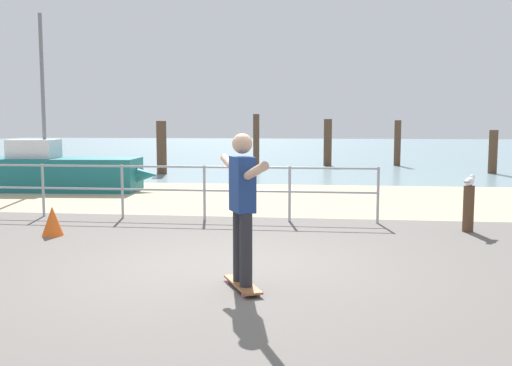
{
  "coord_description": "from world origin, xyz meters",
  "views": [
    {
      "loc": [
        1.31,
        -6.93,
        1.85
      ],
      "look_at": [
        0.2,
        2.0,
        0.9
      ],
      "focal_mm": 40.24,
      "sensor_mm": 36.0,
      "label": 1
    }
  ],
  "objects": [
    {
      "name": "railing_fence",
      "position": [
        -2.59,
        3.6,
        0.7
      ],
      "size": [
        9.71,
        0.05,
        1.05
      ],
      "color": "#9EA0A5",
      "rests_on": "ground"
    },
    {
      "name": "bollard_short",
      "position": [
        3.68,
        2.96,
        0.4
      ],
      "size": [
        0.18,
        0.18,
        0.8
      ],
      "primitive_type": "cylinder",
      "color": "#513826",
      "rests_on": "ground"
    },
    {
      "name": "beach_strip",
      "position": [
        0.0,
        7.0,
        0.0
      ],
      "size": [
        24.0,
        6.0,
        0.04
      ],
      "primitive_type": "cube",
      "color": "tan",
      "rests_on": "ground"
    },
    {
      "name": "groyne_post_3",
      "position": [
        4.29,
        18.14,
        0.98
      ],
      "size": [
        0.28,
        0.28,
        1.96
      ],
      "primitive_type": "cylinder",
      "color": "#513826",
      "rests_on": "ground"
    },
    {
      "name": "skateboard",
      "position": [
        0.4,
        -0.82,
        0.07
      ],
      "size": [
        0.53,
        0.81,
        0.08
      ],
      "color": "brown",
      "rests_on": "ground"
    },
    {
      "name": "sea_surface",
      "position": [
        0.0,
        35.0,
        0.0
      ],
      "size": [
        72.0,
        50.0,
        0.04
      ],
      "primitive_type": "cube",
      "color": "#75939E",
      "rests_on": "ground"
    },
    {
      "name": "groyne_post_2",
      "position": [
        1.33,
        17.69,
        1.0
      ],
      "size": [
        0.34,
        0.34,
        2.0
      ],
      "primitive_type": "cylinder",
      "color": "#513826",
      "rests_on": "ground"
    },
    {
      "name": "groyne_post_1",
      "position": [
        -1.63,
        16.81,
        1.1
      ],
      "size": [
        0.26,
        0.26,
        2.21
      ],
      "primitive_type": "cylinder",
      "color": "#513826",
      "rests_on": "ground"
    },
    {
      "name": "traffic_cone",
      "position": [
        -3.11,
        1.78,
        0.25
      ],
      "size": [
        0.36,
        0.36,
        0.5
      ],
      "primitive_type": "cone",
      "color": "#E55919",
      "rests_on": "ground"
    },
    {
      "name": "groyne_post_0",
      "position": [
        -4.58,
        13.05,
        0.96
      ],
      "size": [
        0.36,
        0.36,
        1.91
      ],
      "primitive_type": "cylinder",
      "color": "#513826",
      "rests_on": "ground"
    },
    {
      "name": "skateboarder",
      "position": [
        0.4,
        -0.82,
        1.02
      ],
      "size": [
        0.72,
        1.34,
        1.65
      ],
      "color": "#26262B",
      "rests_on": "skateboard"
    },
    {
      "name": "groyne_post_4",
      "position": [
        7.25,
        14.62,
        0.8
      ],
      "size": [
        0.31,
        0.31,
        1.59
      ],
      "primitive_type": "cylinder",
      "color": "#513826",
      "rests_on": "ground"
    },
    {
      "name": "sailboat",
      "position": [
        -5.79,
        7.74,
        0.52
      ],
      "size": [
        5.02,
        1.72,
        4.72
      ],
      "color": "#19666B",
      "rests_on": "ground"
    },
    {
      "name": "ground_plane",
      "position": [
        0.0,
        -1.0,
        0.0
      ],
      "size": [
        24.0,
        10.0,
        0.04
      ],
      "primitive_type": "cube",
      "color": "#605B56",
      "rests_on": "ground"
    },
    {
      "name": "seagull",
      "position": [
        3.69,
        2.98,
        0.87
      ],
      "size": [
        0.27,
        0.46,
        0.18
      ],
      "color": "white",
      "rests_on": "bollard_short"
    }
  ]
}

